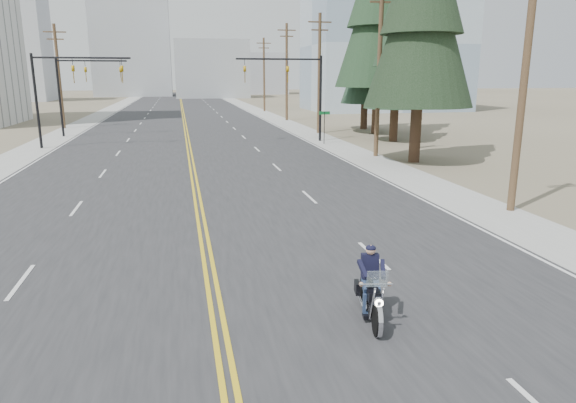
# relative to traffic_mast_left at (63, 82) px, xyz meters

# --- Properties ---
(ground_plane) EXTENTS (400.00, 400.00, 0.00)m
(ground_plane) POSITION_rel_traffic_mast_left_xyz_m (8.98, -32.00, -4.94)
(ground_plane) COLOR #776D56
(ground_plane) RESTS_ON ground
(road) EXTENTS (20.00, 200.00, 0.01)m
(road) POSITION_rel_traffic_mast_left_xyz_m (8.98, 38.00, -4.93)
(road) COLOR #303033
(road) RESTS_ON ground
(sidewalk_left) EXTENTS (3.00, 200.00, 0.01)m
(sidewalk_left) POSITION_rel_traffic_mast_left_xyz_m (-2.52, 38.00, -4.93)
(sidewalk_left) COLOR #A5A5A0
(sidewalk_left) RESTS_ON ground
(sidewalk_right) EXTENTS (3.00, 200.00, 0.01)m
(sidewalk_right) POSITION_rel_traffic_mast_left_xyz_m (20.48, 38.00, -4.93)
(sidewalk_right) COLOR #A5A5A0
(sidewalk_right) RESTS_ON ground
(traffic_mast_left) EXTENTS (7.10, 0.26, 7.00)m
(traffic_mast_left) POSITION_rel_traffic_mast_left_xyz_m (0.00, 0.00, 0.00)
(traffic_mast_left) COLOR black
(traffic_mast_left) RESTS_ON ground
(traffic_mast_right) EXTENTS (7.10, 0.26, 7.00)m
(traffic_mast_right) POSITION_rel_traffic_mast_left_xyz_m (17.95, 0.00, 0.00)
(traffic_mast_right) COLOR black
(traffic_mast_right) RESTS_ON ground
(traffic_mast_far) EXTENTS (6.10, 0.26, 7.00)m
(traffic_mast_far) POSITION_rel_traffic_mast_left_xyz_m (-0.33, 8.00, -0.06)
(traffic_mast_far) COLOR black
(traffic_mast_far) RESTS_ON ground
(street_sign) EXTENTS (0.90, 0.06, 2.62)m
(street_sign) POSITION_rel_traffic_mast_left_xyz_m (19.78, -2.00, -3.13)
(street_sign) COLOR black
(street_sign) RESTS_ON ground
(utility_pole_a) EXTENTS (2.20, 0.30, 11.00)m
(utility_pole_a) POSITION_rel_traffic_mast_left_xyz_m (21.48, -24.00, 0.79)
(utility_pole_a) COLOR brown
(utility_pole_a) RESTS_ON ground
(utility_pole_b) EXTENTS (2.20, 0.30, 11.50)m
(utility_pole_b) POSITION_rel_traffic_mast_left_xyz_m (21.48, -9.00, 1.05)
(utility_pole_b) COLOR brown
(utility_pole_b) RESTS_ON ground
(utility_pole_c) EXTENTS (2.20, 0.30, 11.00)m
(utility_pole_c) POSITION_rel_traffic_mast_left_xyz_m (21.48, 6.00, 0.79)
(utility_pole_c) COLOR brown
(utility_pole_c) RESTS_ON ground
(utility_pole_d) EXTENTS (2.20, 0.30, 11.50)m
(utility_pole_d) POSITION_rel_traffic_mast_left_xyz_m (21.48, 21.00, 1.05)
(utility_pole_d) COLOR brown
(utility_pole_d) RESTS_ON ground
(utility_pole_e) EXTENTS (2.20, 0.30, 11.00)m
(utility_pole_e) POSITION_rel_traffic_mast_left_xyz_m (21.48, 38.00, 0.79)
(utility_pole_e) COLOR brown
(utility_pole_e) RESTS_ON ground
(utility_pole_left) EXTENTS (2.20, 0.30, 10.50)m
(utility_pole_left) POSITION_rel_traffic_mast_left_xyz_m (-3.52, 16.00, 0.54)
(utility_pole_left) COLOR brown
(utility_pole_left) RESTS_ON ground
(glass_building) EXTENTS (24.00, 16.00, 20.00)m
(glass_building) POSITION_rel_traffic_mast_left_xyz_m (40.98, 38.00, 5.06)
(glass_building) COLOR #9EB5CC
(glass_building) RESTS_ON ground
(haze_bldg_a) EXTENTS (14.00, 12.00, 22.00)m
(haze_bldg_a) POSITION_rel_traffic_mast_left_xyz_m (-26.02, 83.00, 6.06)
(haze_bldg_a) COLOR #B7BCC6
(haze_bldg_a) RESTS_ON ground
(haze_bldg_b) EXTENTS (18.00, 14.00, 14.00)m
(haze_bldg_b) POSITION_rel_traffic_mast_left_xyz_m (16.98, 93.00, 2.06)
(haze_bldg_b) COLOR #ADB2B7
(haze_bldg_b) RESTS_ON ground
(haze_bldg_c) EXTENTS (16.00, 12.00, 18.00)m
(haze_bldg_c) POSITION_rel_traffic_mast_left_xyz_m (48.98, 78.00, 4.06)
(haze_bldg_c) COLOR #B7BCC6
(haze_bldg_c) RESTS_ON ground
(haze_bldg_d) EXTENTS (20.00, 15.00, 26.00)m
(haze_bldg_d) POSITION_rel_traffic_mast_left_xyz_m (-3.02, 108.00, 8.06)
(haze_bldg_d) COLOR #ADB2B7
(haze_bldg_d) RESTS_ON ground
(haze_bldg_e) EXTENTS (14.00, 14.00, 12.00)m
(haze_bldg_e) POSITION_rel_traffic_mast_left_xyz_m (33.98, 118.00, 1.06)
(haze_bldg_e) COLOR #B7BCC6
(haze_bldg_e) RESTS_ON ground
(motorcyclist) EXTENTS (1.30, 2.27, 1.67)m
(motorcyclist) POSITION_rel_traffic_mast_left_xyz_m (12.39, -31.93, -4.10)
(motorcyclist) COLOR black
(motorcyclist) RESTS_ON ground
(conifer_mid) EXTENTS (5.19, 5.19, 13.83)m
(conifer_mid) POSITION_rel_traffic_mast_left_xyz_m (26.01, -1.40, 3.00)
(conifer_mid) COLOR #382619
(conifer_mid) RESTS_ON ground
(conifer_far) EXTENTS (4.92, 4.92, 13.19)m
(conifer_far) POSITION_rel_traffic_mast_left_xyz_m (27.22, 9.11, 2.63)
(conifer_far) COLOR #382619
(conifer_far) RESTS_ON ground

